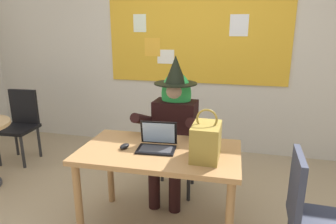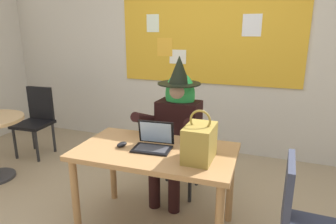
{
  "view_description": "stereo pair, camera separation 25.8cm",
  "coord_description": "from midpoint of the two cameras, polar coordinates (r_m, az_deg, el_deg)",
  "views": [
    {
      "loc": [
        0.66,
        -2.04,
        1.64
      ],
      "look_at": [
        0.03,
        0.36,
        0.95
      ],
      "focal_mm": 31.45,
      "sensor_mm": 36.0,
      "label": 1
    },
    {
      "loc": [
        0.9,
        -1.96,
        1.64
      ],
      "look_at": [
        0.03,
        0.36,
        0.95
      ],
      "focal_mm": 31.45,
      "sensor_mm": 36.0,
      "label": 2
    }
  ],
  "objects": [
    {
      "name": "wall_back_bulletin",
      "position": [
        4.03,
        3.59,
        12.06
      ],
      "size": [
        6.46,
        2.09,
        2.77
      ],
      "color": "beige",
      "rests_on": "ground"
    },
    {
      "name": "computer_mouse",
      "position": [
        2.42,
        -11.49,
        -6.57
      ],
      "size": [
        0.08,
        0.11,
        0.03
      ],
      "primitive_type": "ellipsoid",
      "rotation": [
        0.0,
        0.0,
        -0.17
      ],
      "color": "black",
      "rests_on": "desk_main"
    },
    {
      "name": "desk_main",
      "position": [
        2.4,
        -4.78,
        -9.47
      ],
      "size": [
        1.29,
        0.76,
        0.73
      ],
      "rotation": [
        0.0,
        0.0,
        0.03
      ],
      "color": "#A37547",
      "rests_on": "ground"
    },
    {
      "name": "chair_extra_corner",
      "position": [
        2.16,
        22.9,
        -17.68
      ],
      "size": [
        0.43,
        0.43,
        0.9
      ],
      "rotation": [
        0.0,
        0.0,
        6.26
      ],
      "color": "#2D3347",
      "rests_on": "ground"
    },
    {
      "name": "laptop",
      "position": [
        2.36,
        -5.27,
        -6.03
      ],
      "size": [
        0.32,
        0.26,
        0.21
      ],
      "rotation": [
        0.0,
        0.0,
        0.09
      ],
      "color": "black",
      "rests_on": "desk_main"
    },
    {
      "name": "chair_spare_by_window",
      "position": [
        4.28,
        -28.3,
        -1.68
      ],
      "size": [
        0.45,
        0.45,
        0.91
      ],
      "rotation": [
        0.0,
        0.0,
        4.79
      ],
      "color": "black",
      "rests_on": "ground"
    },
    {
      "name": "handbag",
      "position": [
        2.16,
        4.0,
        -5.67
      ],
      "size": [
        0.2,
        0.3,
        0.38
      ],
      "rotation": [
        0.0,
        0.0,
        0.16
      ],
      "color": "olive",
      "rests_on": "desk_main"
    },
    {
      "name": "person_costumed",
      "position": [
        2.88,
        -1.45,
        -1.7
      ],
      "size": [
        0.6,
        0.68,
        1.41
      ],
      "rotation": [
        0.0,
        0.0,
        -1.6
      ],
      "color": "black",
      "rests_on": "ground"
    },
    {
      "name": "chair_at_desk",
      "position": [
        3.09,
        -0.84,
        -6.05
      ],
      "size": [
        0.45,
        0.45,
        0.9
      ],
      "rotation": [
        0.0,
        0.0,
        -1.51
      ],
      "color": "black",
      "rests_on": "ground"
    }
  ]
}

